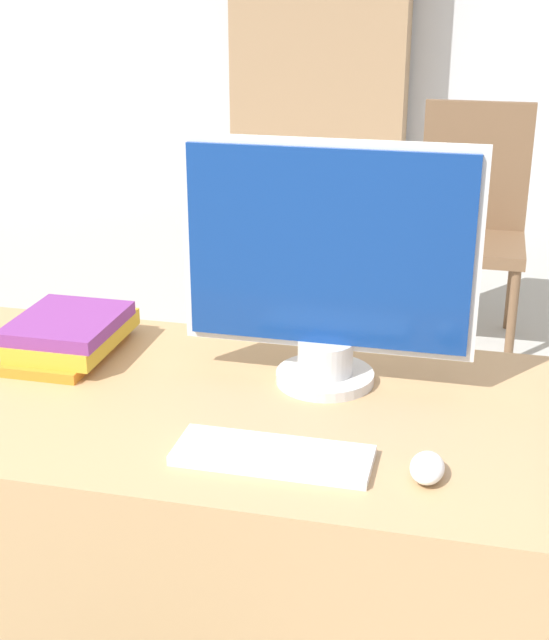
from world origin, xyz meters
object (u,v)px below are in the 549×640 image
at_px(far_chair, 471,215).
at_px(book_stack, 70,335).
at_px(monitor, 328,267).
at_px(mouse, 427,468).
at_px(keyboard, 273,456).

bearing_deg(far_chair, book_stack, -140.53).
height_order(monitor, mouse, monitor).
bearing_deg(mouse, keyboard, -179.14).
relative_size(monitor, mouse, 6.27).
distance_m(keyboard, mouse, 0.24).
relative_size(monitor, keyboard, 1.72).
bearing_deg(book_stack, far_chair, 70.58).
distance_m(monitor, far_chair, 2.19).
height_order(keyboard, book_stack, book_stack).
bearing_deg(monitor, far_chair, 84.09).
relative_size(keyboard, mouse, 3.65).
relative_size(mouse, book_stack, 0.31).
height_order(monitor, far_chair, monitor).
height_order(monitor, keyboard, monitor).
distance_m(keyboard, far_chair, 2.46).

